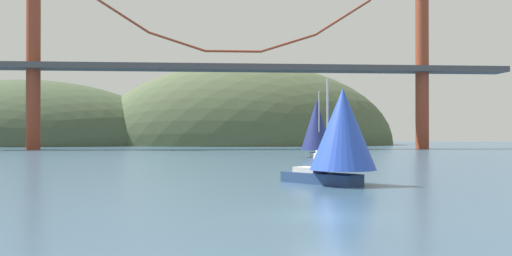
% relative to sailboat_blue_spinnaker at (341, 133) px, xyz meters
% --- Properties ---
extents(ground_plane, '(360.00, 360.00, 0.00)m').
position_rel_sailboat_blue_spinnaker_xyz_m(ground_plane, '(-3.91, -13.73, -3.48)').
color(ground_plane, '#385670').
extents(headland_left, '(81.10, 44.00, 35.45)m').
position_rel_sailboat_blue_spinnaker_xyz_m(headland_left, '(-58.91, 121.27, -3.48)').
color(headland_left, '#425138').
rests_on(headland_left, ground_plane).
extents(headland_center, '(83.55, 44.00, 45.50)m').
position_rel_sailboat_blue_spinnaker_xyz_m(headland_center, '(1.09, 121.27, -3.48)').
color(headland_center, '#4C5B3D').
rests_on(headland_center, ground_plane).
extents(suspension_bridge, '(117.06, 6.00, 42.73)m').
position_rel_sailboat_blue_spinnaker_xyz_m(suspension_bridge, '(-3.91, 81.27, 15.52)').
color(suspension_bridge, brown).
rests_on(suspension_bridge, ground_plane).
extents(sailboat_blue_spinnaker, '(6.89, 7.40, 7.18)m').
position_rel_sailboat_blue_spinnaker_xyz_m(sailboat_blue_spinnaker, '(0.00, 0.00, 0.00)').
color(sailboat_blue_spinnaker, navy).
rests_on(sailboat_blue_spinnaker, ground_plane).
extents(sailboat_navy_sail, '(4.54, 7.26, 9.10)m').
position_rel_sailboat_blue_spinnaker_xyz_m(sailboat_navy_sail, '(5.99, 40.17, 0.81)').
color(sailboat_navy_sail, white).
rests_on(sailboat_navy_sail, ground_plane).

